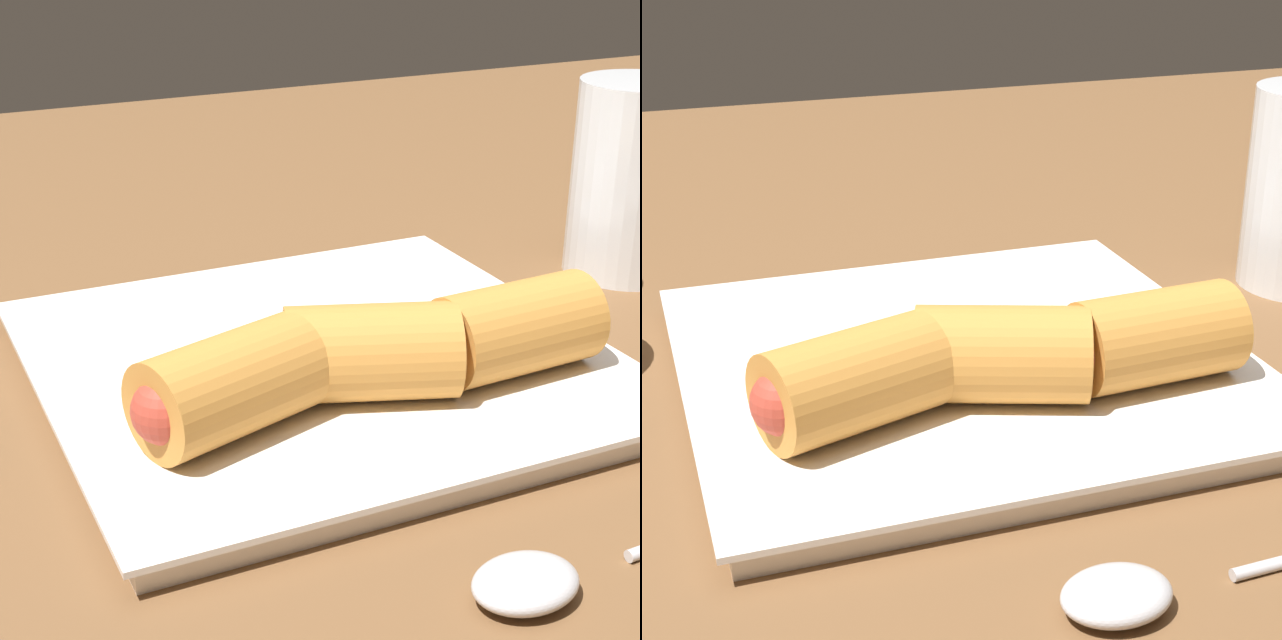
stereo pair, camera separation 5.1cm
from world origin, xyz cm
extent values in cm
cube|color=brown|center=(0.00, 0.00, 1.00)|extent=(180.00, 140.00, 2.00)
cube|color=white|center=(-2.99, 1.25, 2.60)|extent=(26.37, 25.73, 1.20)
cube|color=white|center=(-2.99, 1.25, 3.35)|extent=(27.43, 26.76, 0.30)
cylinder|color=#C68438|center=(-2.86, -3.96, 5.72)|extent=(8.82, 6.81, 4.44)
sphere|color=#6B9E47|center=(-5.89, -2.87, 5.72)|extent=(2.89, 2.89, 2.89)
cylinder|color=#C68438|center=(4.57, -4.50, 5.72)|extent=(8.03, 4.89, 4.44)
sphere|color=#B23D2D|center=(1.35, -4.69, 5.72)|extent=(2.89, 2.89, 2.89)
cylinder|color=#C68438|center=(-9.87, -4.38, 5.72)|extent=(8.77, 6.62, 4.44)
sphere|color=#B23D2D|center=(-12.93, -5.38, 5.72)|extent=(2.89, 2.89, 2.89)
ellipsoid|color=silver|center=(-3.71, -17.61, 2.71)|extent=(4.23, 3.32, 1.42)
cylinder|color=silver|center=(21.00, 7.23, 8.03)|extent=(7.47, 7.47, 12.05)
camera|label=1|loc=(-23.27, -42.58, 26.32)|focal=60.00mm
camera|label=2|loc=(-18.51, -44.48, 26.32)|focal=60.00mm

